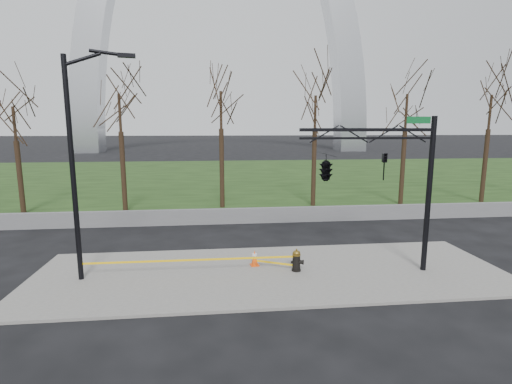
{
  "coord_description": "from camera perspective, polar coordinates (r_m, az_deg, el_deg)",
  "views": [
    {
      "loc": [
        -2.09,
        -13.84,
        5.59
      ],
      "look_at": [
        -0.37,
        2.0,
        2.88
      ],
      "focal_mm": 26.78,
      "sensor_mm": 36.0,
      "label": 1
    }
  ],
  "objects": [
    {
      "name": "grass_strip",
      "position": [
        44.24,
        -3.42,
        2.42
      ],
      "size": [
        120.0,
        40.0,
        0.06
      ],
      "primitive_type": "cube",
      "color": "#1B3111",
      "rests_on": "ground"
    },
    {
      "name": "traffic_cone",
      "position": [
        15.53,
        -0.21,
        -9.8
      ],
      "size": [
        0.38,
        0.38,
        0.64
      ],
      "rotation": [
        0.0,
        0.0,
        0.17
      ],
      "color": "#FF500D",
      "rests_on": "sidewalk"
    },
    {
      "name": "tree_row",
      "position": [
        26.14,
        1.99,
        6.7
      ],
      "size": [
        49.23,
        4.0,
        8.49
      ],
      "color": "black",
      "rests_on": "ground"
    },
    {
      "name": "street_light",
      "position": [
        14.73,
        -25.0,
        5.26
      ],
      "size": [
        2.37,
        0.65,
        8.21
      ],
      "rotation": [
        0.0,
        0.0,
        0.2
      ],
      "color": "black",
      "rests_on": "ground"
    },
    {
      "name": "sidewalk",
      "position": [
        15.06,
        2.28,
        -11.95
      ],
      "size": [
        18.0,
        6.0,
        0.1
      ],
      "primitive_type": "cube",
      "color": "slate",
      "rests_on": "ground"
    },
    {
      "name": "gateway_arch",
      "position": [
        92.85,
        -5.16,
        26.47
      ],
      "size": [
        66.0,
        6.0,
        65.0
      ],
      "primitive_type": null,
      "color": "silver",
      "rests_on": "ground"
    },
    {
      "name": "ground",
      "position": [
        15.08,
        2.28,
        -12.12
      ],
      "size": [
        500.0,
        500.0,
        0.0
      ],
      "primitive_type": "plane",
      "color": "black",
      "rests_on": "ground"
    },
    {
      "name": "traffic_signal_mast",
      "position": [
        14.36,
        13.34,
        3.62
      ],
      "size": [
        5.1,
        2.49,
        6.0
      ],
      "rotation": [
        0.0,
        0.0,
        -0.02
      ],
      "color": "black",
      "rests_on": "ground"
    },
    {
      "name": "fire_hydrant",
      "position": [
        15.04,
        6.1,
        -10.17
      ],
      "size": [
        0.55,
        0.37,
        0.88
      ],
      "rotation": [
        0.0,
        0.0,
        -0.35
      ],
      "color": "black",
      "rests_on": "sidewalk"
    },
    {
      "name": "guardrail",
      "position": [
        22.54,
        -0.7,
        -3.53
      ],
      "size": [
        60.0,
        0.3,
        0.9
      ],
      "primitive_type": "cube",
      "color": "#59595B",
      "rests_on": "ground"
    },
    {
      "name": "caution_tape",
      "position": [
        14.78,
        -7.37,
        -10.12
      ],
      "size": [
        8.02,
        0.75,
        0.45
      ],
      "color": "yellow",
      "rests_on": "ground"
    }
  ]
}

